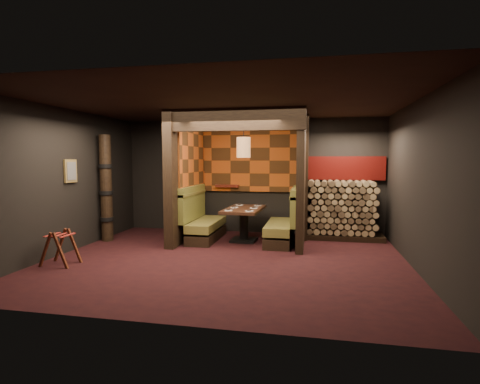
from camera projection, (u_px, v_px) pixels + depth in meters
name	position (u px, v px, depth m)	size (l,w,h in m)	color
floor	(226.00, 261.00, 6.89)	(6.50, 5.50, 0.02)	black
ceiling	(226.00, 102.00, 6.64)	(6.50, 5.50, 0.02)	black
wall_back	(251.00, 176.00, 9.46)	(6.50, 0.02, 2.85)	black
wall_front	(167.00, 199.00, 4.06)	(6.50, 0.02, 2.85)	black
wall_left	(66.00, 181.00, 7.40)	(0.02, 5.50, 2.85)	black
wall_right	(419.00, 185.00, 6.12)	(0.02, 5.50, 2.85)	black
partition_left	(186.00, 178.00, 8.64)	(0.20, 2.20, 2.85)	black
partition_right	(302.00, 179.00, 8.17)	(0.15, 2.10, 2.85)	black
header_beam	(233.00, 120.00, 7.34)	(2.85, 0.18, 0.44)	black
tapa_back_panel	(250.00, 161.00, 9.38)	(2.40, 0.06, 1.55)	#AB4714
tapa_side_panel	(193.00, 159.00, 8.75)	(0.04, 1.85, 1.45)	#AB4714
lacquer_shelf	(227.00, 186.00, 9.49)	(0.60, 0.12, 0.07)	#5A1C12
booth_bench_left	(202.00, 222.00, 8.65)	(0.68, 1.60, 1.14)	black
booth_bench_right	(284.00, 225.00, 8.28)	(0.68, 1.60, 1.14)	black
dining_table	(244.00, 218.00, 8.44)	(0.84, 1.47, 0.76)	black
place_settings	(244.00, 208.00, 8.42)	(0.67, 1.18, 0.03)	white
pendant_lamp	(244.00, 147.00, 8.25)	(0.31, 0.31, 0.96)	brown
framed_picture	(71.00, 171.00, 7.47)	(0.05, 0.36, 0.46)	olive
luggage_rack	(60.00, 246.00, 6.57)	(0.60, 0.43, 0.65)	#4C2010
totem_column	(106.00, 189.00, 8.45)	(0.31, 0.31, 2.40)	black
firewood_stack	(345.00, 210.00, 8.68)	(1.73, 0.70, 1.36)	black
mosaic_header	(345.00, 168.00, 8.91)	(1.83, 0.10, 0.56)	maroon
bay_front_post	(306.00, 178.00, 8.40)	(0.08, 0.08, 2.85)	black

